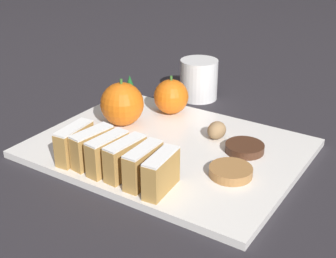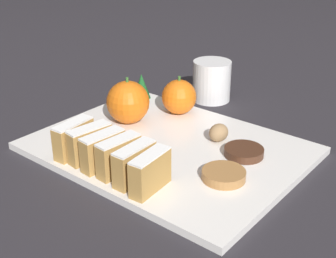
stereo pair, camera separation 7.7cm
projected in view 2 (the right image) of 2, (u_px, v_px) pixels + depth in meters
The scene contains 15 objects.
ground_plane at pixel (168, 151), 0.79m from camera, with size 6.00×6.00×0.00m, color #28262B.
serving_platter at pixel (168, 148), 0.79m from camera, with size 0.33×0.43×0.01m.
stollen_slice_front at pixel (150, 172), 0.65m from camera, with size 0.07×0.03×0.06m.
stollen_slice_second at pixel (134, 164), 0.67m from camera, with size 0.07×0.03×0.06m.
stollen_slice_third at pixel (119, 156), 0.69m from camera, with size 0.07×0.03×0.06m.
stollen_slice_fourth at pixel (103, 150), 0.71m from camera, with size 0.07×0.03×0.06m.
stollen_slice_fifth at pixel (90, 143), 0.73m from camera, with size 0.07×0.03×0.06m.
stollen_slice_sixth at pixel (74, 138), 0.75m from camera, with size 0.07×0.03×0.06m.
orange_near at pixel (179, 97), 0.90m from camera, with size 0.07×0.07×0.08m.
orange_far at pixel (128, 102), 0.86m from camera, with size 0.08×0.08×0.09m.
walnut at pixel (219, 133), 0.80m from camera, with size 0.04×0.03×0.03m.
chocolate_cookie at pixel (244, 152), 0.75m from camera, with size 0.06×0.06×0.01m.
gingerbread_cookie at pixel (224, 175), 0.69m from camera, with size 0.07×0.07×0.01m.
evergreen_sprig at pixel (142, 86), 0.97m from camera, with size 0.04×0.04×0.05m.
coffee_mug at pixel (212, 80), 0.99m from camera, with size 0.11×0.08×0.09m.
Camera 2 is at (-0.54, -0.44, 0.37)m, focal length 50.00 mm.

